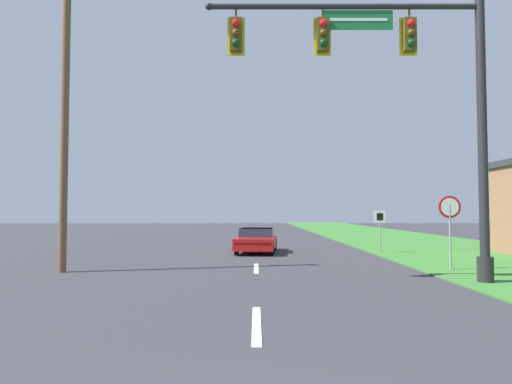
{
  "coord_description": "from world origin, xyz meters",
  "views": [
    {
      "loc": [
        -0.01,
        -2.17,
        1.99
      ],
      "look_at": [
        0.0,
        26.6,
        3.26
      ],
      "focal_mm": 32.0,
      "sensor_mm": 36.0,
      "label": 1
    }
  ],
  "objects_px": {
    "car_ahead": "(257,240)",
    "utility_pole_near": "(65,114)",
    "route_sign_post": "(380,222)",
    "signal_mast": "(410,91)",
    "stop_sign": "(450,216)"
  },
  "relations": [
    {
      "from": "stop_sign",
      "to": "route_sign_post",
      "type": "distance_m",
      "value": 6.75
    },
    {
      "from": "signal_mast",
      "to": "car_ahead",
      "type": "xyz_separation_m",
      "value": [
        -4.36,
        9.77,
        -4.82
      ]
    },
    {
      "from": "stop_sign",
      "to": "route_sign_post",
      "type": "xyz_separation_m",
      "value": [
        -0.57,
        6.71,
        -0.34
      ]
    },
    {
      "from": "car_ahead",
      "to": "utility_pole_near",
      "type": "height_order",
      "value": "utility_pole_near"
    },
    {
      "from": "car_ahead",
      "to": "route_sign_post",
      "type": "relative_size",
      "value": 2.21
    },
    {
      "from": "utility_pole_near",
      "to": "car_ahead",
      "type": "bearing_deg",
      "value": 48.98
    },
    {
      "from": "signal_mast",
      "to": "stop_sign",
      "type": "bearing_deg",
      "value": 51.24
    },
    {
      "from": "signal_mast",
      "to": "utility_pole_near",
      "type": "height_order",
      "value": "utility_pole_near"
    },
    {
      "from": "signal_mast",
      "to": "route_sign_post",
      "type": "distance_m",
      "value": 10.4
    },
    {
      "from": "signal_mast",
      "to": "stop_sign",
      "type": "height_order",
      "value": "signal_mast"
    },
    {
      "from": "car_ahead",
      "to": "utility_pole_near",
      "type": "bearing_deg",
      "value": -131.02
    },
    {
      "from": "stop_sign",
      "to": "signal_mast",
      "type": "bearing_deg",
      "value": -128.76
    },
    {
      "from": "route_sign_post",
      "to": "utility_pole_near",
      "type": "bearing_deg",
      "value": -150.2
    },
    {
      "from": "signal_mast",
      "to": "car_ahead",
      "type": "distance_m",
      "value": 11.73
    },
    {
      "from": "stop_sign",
      "to": "route_sign_post",
      "type": "bearing_deg",
      "value": 94.88
    }
  ]
}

